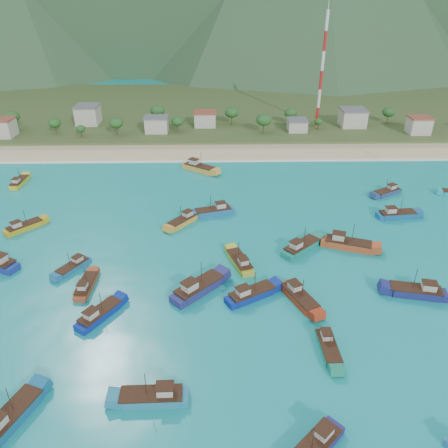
{
  "coord_description": "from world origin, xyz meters",
  "views": [
    {
      "loc": [
        -6.01,
        -75.73,
        54.71
      ],
      "look_at": [
        -4.2,
        18.0,
        3.0
      ],
      "focal_mm": 35.0,
      "sensor_mm": 36.0,
      "label": 1
    }
  ],
  "objects_px": {
    "radio_tower": "(322,71)",
    "boat_7": "(20,183)",
    "boat_0": "(24,227)",
    "boat_6": "(299,298)",
    "boat_12": "(387,192)",
    "boat_17": "(86,286)",
    "boat_26": "(397,215)",
    "boat_15": "(251,295)",
    "boat_23": "(347,244)",
    "boat_13": "(328,348)",
    "boat_3": "(100,315)",
    "boat_9": "(153,398)",
    "boat_27": "(10,419)",
    "boat_30": "(240,262)",
    "boat_4": "(301,248)",
    "boat_22": "(198,288)",
    "boat_10": "(73,267)",
    "boat_2": "(183,221)",
    "boat_19": "(199,168)",
    "boat_5": "(315,447)",
    "boat_16": "(417,292)",
    "boat_1": "(214,212)"
  },
  "relations": [
    {
      "from": "radio_tower",
      "to": "boat_3",
      "type": "relative_size",
      "value": 4.53
    },
    {
      "from": "boat_10",
      "to": "boat_30",
      "type": "distance_m",
      "value": 36.48
    },
    {
      "from": "boat_6",
      "to": "boat_15",
      "type": "height_order",
      "value": "boat_15"
    },
    {
      "from": "boat_10",
      "to": "boat_15",
      "type": "relative_size",
      "value": 0.79
    },
    {
      "from": "boat_1",
      "to": "boat_2",
      "type": "bearing_deg",
      "value": 105.81
    },
    {
      "from": "boat_4",
      "to": "boat_30",
      "type": "height_order",
      "value": "boat_4"
    },
    {
      "from": "boat_0",
      "to": "boat_1",
      "type": "bearing_deg",
      "value": 53.64
    },
    {
      "from": "boat_3",
      "to": "boat_10",
      "type": "xyz_separation_m",
      "value": [
        -9.42,
        15.94,
        -0.15
      ]
    },
    {
      "from": "boat_10",
      "to": "boat_13",
      "type": "relative_size",
      "value": 0.94
    },
    {
      "from": "boat_2",
      "to": "boat_9",
      "type": "bearing_deg",
      "value": 128.33
    },
    {
      "from": "boat_2",
      "to": "boat_7",
      "type": "relative_size",
      "value": 1.0
    },
    {
      "from": "boat_23",
      "to": "boat_27",
      "type": "distance_m",
      "value": 75.72
    },
    {
      "from": "boat_4",
      "to": "boat_6",
      "type": "bearing_deg",
      "value": -52.68
    },
    {
      "from": "boat_2",
      "to": "boat_4",
      "type": "relative_size",
      "value": 0.9
    },
    {
      "from": "boat_5",
      "to": "boat_9",
      "type": "relative_size",
      "value": 0.89
    },
    {
      "from": "boat_6",
      "to": "boat_0",
      "type": "bearing_deg",
      "value": -48.78
    },
    {
      "from": "boat_0",
      "to": "boat_2",
      "type": "bearing_deg",
      "value": 48.22
    },
    {
      "from": "boat_4",
      "to": "boat_10",
      "type": "xyz_separation_m",
      "value": [
        -51.09,
        -6.67,
        -0.28
      ]
    },
    {
      "from": "boat_19",
      "to": "boat_26",
      "type": "xyz_separation_m",
      "value": [
        53.66,
        -34.29,
        -0.15
      ]
    },
    {
      "from": "boat_26",
      "to": "boat_27",
      "type": "distance_m",
      "value": 98.48
    },
    {
      "from": "boat_3",
      "to": "boat_9",
      "type": "xyz_separation_m",
      "value": [
        12.24,
        -18.87,
        0.06
      ]
    },
    {
      "from": "boat_10",
      "to": "boat_9",
      "type": "bearing_deg",
      "value": 153.92
    },
    {
      "from": "radio_tower",
      "to": "boat_10",
      "type": "bearing_deg",
      "value": -125.56
    },
    {
      "from": "boat_5",
      "to": "boat_7",
      "type": "xyz_separation_m",
      "value": [
        -73.89,
        89.85,
        -0.08
      ]
    },
    {
      "from": "boat_6",
      "to": "boat_30",
      "type": "bearing_deg",
      "value": -73.38
    },
    {
      "from": "boat_9",
      "to": "boat_5",
      "type": "bearing_deg",
      "value": -111.71
    },
    {
      "from": "boat_0",
      "to": "boat_17",
      "type": "height_order",
      "value": "boat_0"
    },
    {
      "from": "boat_16",
      "to": "boat_0",
      "type": "bearing_deg",
      "value": 84.41
    },
    {
      "from": "boat_0",
      "to": "boat_10",
      "type": "bearing_deg",
      "value": -1.1
    },
    {
      "from": "boat_2",
      "to": "boat_22",
      "type": "height_order",
      "value": "boat_22"
    },
    {
      "from": "boat_3",
      "to": "boat_30",
      "type": "bearing_deg",
      "value": 65.49
    },
    {
      "from": "boat_27",
      "to": "boat_30",
      "type": "relative_size",
      "value": 1.11
    },
    {
      "from": "radio_tower",
      "to": "boat_7",
      "type": "relative_size",
      "value": 4.77
    },
    {
      "from": "boat_4",
      "to": "boat_23",
      "type": "xyz_separation_m",
      "value": [
        11.06,
        1.11,
        0.08
      ]
    },
    {
      "from": "boat_0",
      "to": "boat_19",
      "type": "relative_size",
      "value": 0.75
    },
    {
      "from": "boat_22",
      "to": "boat_27",
      "type": "bearing_deg",
      "value": -85.89
    },
    {
      "from": "boat_22",
      "to": "boat_23",
      "type": "bearing_deg",
      "value": 70.49
    },
    {
      "from": "boat_12",
      "to": "boat_17",
      "type": "relative_size",
      "value": 1.06
    },
    {
      "from": "boat_5",
      "to": "boat_13",
      "type": "xyz_separation_m",
      "value": [
        5.97,
        18.13,
        -0.11
      ]
    },
    {
      "from": "boat_16",
      "to": "boat_26",
      "type": "height_order",
      "value": "boat_16"
    },
    {
      "from": "boat_13",
      "to": "boat_23",
      "type": "bearing_deg",
      "value": -111.83
    },
    {
      "from": "boat_10",
      "to": "boat_22",
      "type": "bearing_deg",
      "value": -165.26
    },
    {
      "from": "boat_0",
      "to": "boat_3",
      "type": "distance_m",
      "value": 43.29
    },
    {
      "from": "boat_2",
      "to": "boat_23",
      "type": "xyz_separation_m",
      "value": [
        39.4,
        -12.57,
        0.21
      ]
    },
    {
      "from": "boat_13",
      "to": "boat_30",
      "type": "distance_m",
      "value": 29.47
    },
    {
      "from": "boat_13",
      "to": "boat_6",
      "type": "bearing_deg",
      "value": -80.51
    },
    {
      "from": "radio_tower",
      "to": "boat_23",
      "type": "distance_m",
      "value": 100.11
    },
    {
      "from": "boat_26",
      "to": "boat_15",
      "type": "bearing_deg",
      "value": -57.56
    },
    {
      "from": "boat_0",
      "to": "boat_6",
      "type": "relative_size",
      "value": 0.82
    },
    {
      "from": "boat_3",
      "to": "boat_6",
      "type": "bearing_deg",
      "value": 39.63
    }
  ]
}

